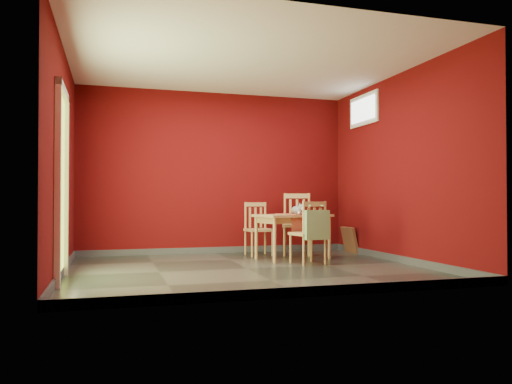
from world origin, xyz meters
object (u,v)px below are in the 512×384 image
object	(u,v)px
chair_near	(309,232)
picture_frame	(350,240)
tote_bag	(317,225)
cat	(298,208)
dining_table	(293,220)
chair_far_right	(297,223)
chair_far_left	(258,228)

from	to	relation	value
chair_near	picture_frame	xyz separation A→B (m)	(1.24, 1.24, -0.23)
tote_bag	cat	world-z (taller)	cat
dining_table	chair_far_right	xyz separation A→B (m)	(0.29, 0.58, -0.08)
chair_far_right	chair_near	xyz separation A→B (m)	(-0.27, -1.18, -0.07)
chair_far_right	cat	world-z (taller)	chair_far_right
cat	chair_near	bearing A→B (deg)	-104.22
dining_table	tote_bag	distance (m)	0.82
chair_far_left	chair_near	world-z (taller)	chair_near
dining_table	picture_frame	xyz separation A→B (m)	(1.26, 0.63, -0.37)
chair_far_left	picture_frame	bearing A→B (deg)	-1.33
picture_frame	chair_near	bearing A→B (deg)	-135.10
tote_bag	picture_frame	distance (m)	1.92
chair_far_left	cat	xyz separation A→B (m)	(0.44, -0.63, 0.33)
cat	picture_frame	size ratio (longest dim) A/B	0.82
chair_near	cat	distance (m)	0.72
tote_bag	chair_far_left	bearing A→B (deg)	104.64
chair_far_left	tote_bag	distance (m)	1.54
dining_table	cat	bearing A→B (deg)	21.20
chair_far_right	cat	bearing A→B (deg)	-109.95
dining_table	picture_frame	size ratio (longest dim) A/B	2.74
chair_far_right	picture_frame	size ratio (longest dim) A/B	2.30
chair_far_left	tote_bag	size ratio (longest dim) A/B	1.83
chair_far_right	tote_bag	xyz separation A→B (m)	(-0.25, -1.39, 0.04)
chair_far_right	chair_near	bearing A→B (deg)	-102.96
chair_near	tote_bag	distance (m)	0.24
chair_far_right	picture_frame	distance (m)	1.02
dining_table	chair_near	bearing A→B (deg)	-88.40
chair_near	picture_frame	size ratio (longest dim) A/B	2.00
chair_far_left	chair_far_right	bearing A→B (deg)	-8.45
tote_bag	cat	distance (m)	0.88
picture_frame	chair_far_left	bearing A→B (deg)	178.67
chair_far_left	chair_near	xyz separation A→B (m)	(0.36, -1.28, 0.01)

